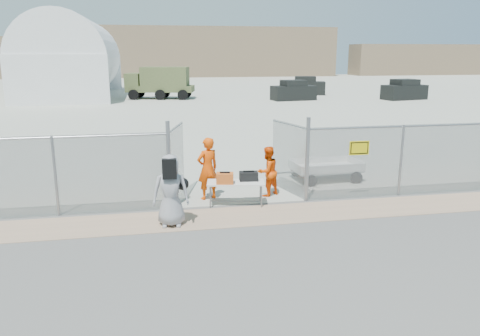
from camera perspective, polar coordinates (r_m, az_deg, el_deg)
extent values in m
plane|color=#494848|center=(11.79, 1.84, -7.50)|extent=(160.00, 160.00, 0.00)
cube|color=#AAAC9B|center=(52.94, -8.25, 9.05)|extent=(160.00, 80.00, 0.01)
cube|color=tan|center=(12.70, 0.85, -5.86)|extent=(44.00, 1.60, 0.01)
cube|color=orange|center=(13.22, -1.86, -1.25)|extent=(0.53, 0.40, 0.30)
cube|color=black|center=(13.52, 1.06, -1.01)|extent=(0.55, 0.35, 0.25)
imported|color=#F04905|center=(13.94, -3.96, -0.08)|extent=(0.81, 0.68, 1.88)
imported|color=#F04905|center=(14.30, 3.37, -0.41)|extent=(0.94, 0.88, 1.54)
imported|color=gray|center=(11.88, -8.45, -2.74)|extent=(0.95, 0.66, 1.85)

